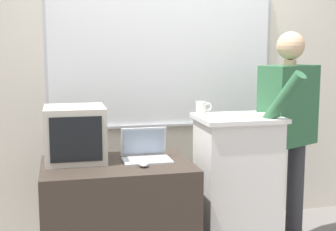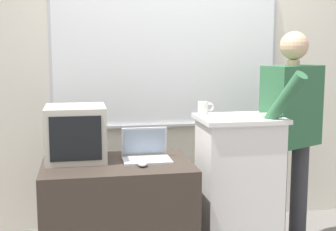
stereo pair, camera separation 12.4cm
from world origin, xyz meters
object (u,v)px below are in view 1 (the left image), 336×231
computer_mouse_by_laptop (143,164)px  crt_monitor (75,134)px  person_presenter (288,124)px  computer_mouse_by_keyboard (274,114)px  coffee_mug (202,108)px  laptop (145,150)px  side_desk (118,219)px  lectern_podium (237,187)px  wireless_keyboard (240,116)px

computer_mouse_by_laptop → crt_monitor: 0.51m
person_presenter → computer_mouse_by_keyboard: 0.27m
coffee_mug → laptop: bearing=-159.0°
person_presenter → computer_mouse_by_laptop: person_presenter is taller
person_presenter → coffee_mug: 0.67m
side_desk → coffee_mug: 0.98m
crt_monitor → coffee_mug: (0.91, 0.12, 0.13)m
lectern_podium → side_desk: lectern_podium is taller
wireless_keyboard → computer_mouse_by_laptop: wireless_keyboard is taller
person_presenter → crt_monitor: (-1.56, -0.04, -0.00)m
lectern_podium → computer_mouse_by_laptop: 0.79m
computer_mouse_by_laptop → coffee_mug: (0.50, 0.37, 0.30)m
wireless_keyboard → computer_mouse_by_laptop: bearing=-168.4°
wireless_keyboard → coffee_mug: size_ratio=3.74×
computer_mouse_by_laptop → computer_mouse_by_keyboard: 1.00m
side_desk → laptop: laptop is taller
wireless_keyboard → coffee_mug: (-0.20, 0.23, 0.04)m
person_presenter → wireless_keyboard: 0.48m
computer_mouse_by_laptop → computer_mouse_by_keyboard: (0.95, 0.13, 0.27)m
laptop → wireless_keyboard: (0.65, -0.06, 0.22)m
laptop → wireless_keyboard: size_ratio=0.71×
lectern_podium → crt_monitor: 1.20m
person_presenter → crt_monitor: 1.56m
laptop → wireless_keyboard: 0.69m
wireless_keyboard → crt_monitor: (-1.11, 0.11, -0.10)m
lectern_podium → side_desk: bearing=-175.3°
laptop → coffee_mug: (0.45, 0.17, 0.26)m
person_presenter → lectern_podium: bearing=165.2°
person_presenter → side_desk: bearing=160.6°
computer_mouse_by_laptop → side_desk: bearing=138.3°
computer_mouse_by_laptop → computer_mouse_by_keyboard: computer_mouse_by_keyboard is taller
person_presenter → coffee_mug: bearing=146.5°
person_presenter → computer_mouse_by_keyboard: size_ratio=16.24×
side_desk → wireless_keyboard: bearing=0.8°
side_desk → crt_monitor: (-0.26, 0.12, 0.56)m
person_presenter → crt_monitor: person_presenter is taller
coffee_mug → wireless_keyboard: bearing=-48.1°
lectern_podium → laptop: (-0.67, -0.00, 0.30)m
computer_mouse_by_laptop → crt_monitor: (-0.41, 0.25, 0.17)m
person_presenter → computer_mouse_by_keyboard: person_presenter is taller
crt_monitor → coffee_mug: 0.93m
lectern_podium → computer_mouse_by_keyboard: computer_mouse_by_keyboard is taller
computer_mouse_by_laptop → person_presenter: bearing=14.3°
side_desk → coffee_mug: bearing=20.3°
lectern_podium → laptop: 0.73m
computer_mouse_by_laptop → coffee_mug: size_ratio=0.83×
lectern_podium → laptop: bearing=-179.7°
side_desk → wireless_keyboard: 1.08m
computer_mouse_by_keyboard → lectern_podium: bearing=162.9°
computer_mouse_by_laptop → computer_mouse_by_keyboard: bearing=7.8°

